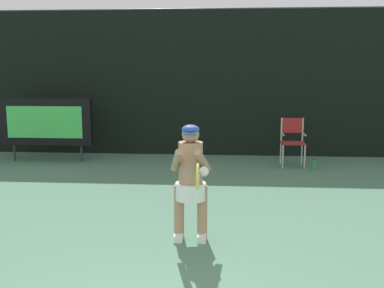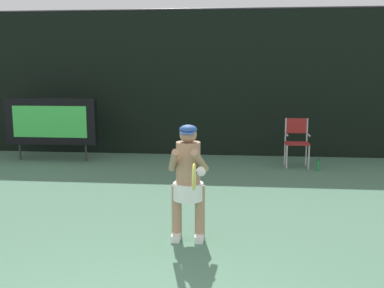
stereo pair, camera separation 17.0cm
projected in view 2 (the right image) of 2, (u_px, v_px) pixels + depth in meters
name	position (u px, v px, depth m)	size (l,w,h in m)	color
backdrop_screen	(206.00, 84.00, 11.33)	(18.00, 0.12, 3.66)	black
scoreboard	(51.00, 121.00, 10.71)	(2.20, 0.21, 1.50)	black
umpire_chair	(297.00, 139.00, 10.12)	(0.52, 0.44, 1.08)	#B7B7BC
water_bottle	(318.00, 166.00, 9.70)	(0.07, 0.07, 0.27)	#28894A
tennis_player	(188.00, 178.00, 5.72)	(0.53, 0.60, 1.50)	white
tennis_racket	(194.00, 176.00, 5.21)	(0.03, 0.60, 0.31)	black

